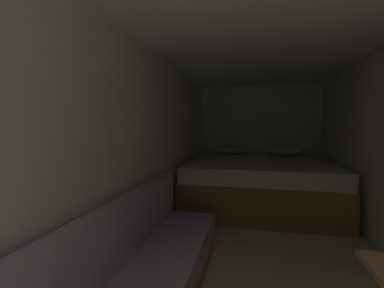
{
  "coord_description": "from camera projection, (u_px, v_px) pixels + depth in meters",
  "views": [
    {
      "loc": [
        -0.13,
        -0.31,
        1.29
      ],
      "look_at": [
        -0.79,
        2.62,
        1.08
      ],
      "focal_mm": 24.61,
      "sensor_mm": 36.0,
      "label": 1
    }
  ],
  "objects": [
    {
      "name": "sofa_left",
      "position": [
        135.0,
        284.0,
        1.77
      ],
      "size": [
        0.63,
        2.73,
        0.74
      ],
      "color": "tan",
      "rests_on": "ground"
    },
    {
      "name": "wall_left",
      "position": [
        148.0,
        150.0,
        2.75
      ],
      "size": [
        0.05,
        5.57,
        2.08
      ],
      "primitive_type": "cube",
      "color": "silver",
      "rests_on": "ground"
    },
    {
      "name": "wall_back",
      "position": [
        258.0,
        139.0,
        5.23
      ],
      "size": [
        2.41,
        0.05,
        2.08
      ],
      "primitive_type": "cube",
      "color": "silver",
      "rests_on": "ground"
    },
    {
      "name": "ground_plane",
      "position": [
        263.0,
        258.0,
        2.56
      ],
      "size": [
        7.57,
        7.57,
        0.0
      ],
      "primitive_type": "plane",
      "color": "beige"
    },
    {
      "name": "bed",
      "position": [
        259.0,
        183.0,
        4.23
      ],
      "size": [
        2.19,
        2.02,
        0.9
      ],
      "color": "olive",
      "rests_on": "ground"
    },
    {
      "name": "ceiling_slab",
      "position": [
        267.0,
        37.0,
        2.42
      ],
      "size": [
        2.41,
        5.57,
        0.05
      ],
      "primitive_type": "cube",
      "color": "white",
      "rests_on": "wall_left"
    }
  ]
}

